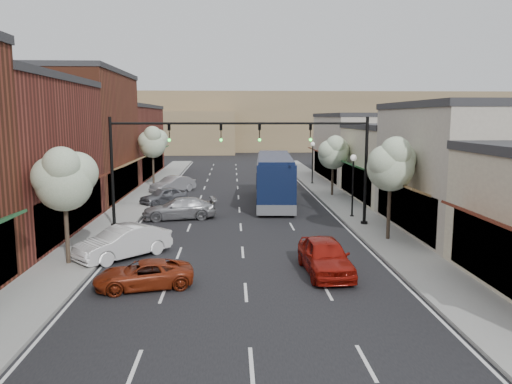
{
  "coord_description": "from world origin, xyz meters",
  "views": [
    {
      "loc": [
        -0.5,
        -23.26,
        7.0
      ],
      "look_at": [
        1.0,
        8.5,
        2.2
      ],
      "focal_mm": 35.0,
      "sensor_mm": 36.0,
      "label": 1
    }
  ],
  "objects": [
    {
      "name": "ground",
      "position": [
        0.0,
        0.0,
        0.0
      ],
      "size": [
        160.0,
        160.0,
        0.0
      ],
      "primitive_type": "plane",
      "color": "black",
      "rests_on": "ground"
    },
    {
      "name": "sidewalk_left",
      "position": [
        -8.4,
        18.5,
        0.07
      ],
      "size": [
        2.8,
        73.0,
        0.15
      ],
      "primitive_type": "cube",
      "color": "gray",
      "rests_on": "ground"
    },
    {
      "name": "sidewalk_right",
      "position": [
        8.4,
        18.5,
        0.07
      ],
      "size": [
        2.8,
        73.0,
        0.15
      ],
      "primitive_type": "cube",
      "color": "gray",
      "rests_on": "ground"
    },
    {
      "name": "curb_left",
      "position": [
        -7.0,
        18.5,
        0.07
      ],
      "size": [
        0.25,
        73.0,
        0.17
      ],
      "primitive_type": "cube",
      "color": "gray",
      "rests_on": "ground"
    },
    {
      "name": "curb_right",
      "position": [
        7.0,
        18.5,
        0.07
      ],
      "size": [
        0.25,
        73.0,
        0.17
      ],
      "primitive_type": "cube",
      "color": "gray",
      "rests_on": "ground"
    },
    {
      "name": "bldg_left_midfar",
      "position": [
        -14.24,
        20.0,
        5.4
      ],
      "size": [
        10.14,
        14.1,
        10.9
      ],
      "color": "brown",
      "rests_on": "ground"
    },
    {
      "name": "bldg_left_far",
      "position": [
        -14.22,
        36.0,
        4.16
      ],
      "size": [
        10.14,
        18.1,
        8.4
      ],
      "color": "maroon",
      "rests_on": "ground"
    },
    {
      "name": "bldg_right_midnear",
      "position": [
        13.72,
        6.0,
        3.91
      ],
      "size": [
        9.14,
        12.1,
        7.9
      ],
      "color": "#B7AF9D",
      "rests_on": "ground"
    },
    {
      "name": "bldg_right_midfar",
      "position": [
        13.7,
        18.0,
        3.17
      ],
      "size": [
        9.14,
        12.1,
        6.4
      ],
      "color": "beige",
      "rests_on": "ground"
    },
    {
      "name": "bldg_right_far",
      "position": [
        13.71,
        32.0,
        3.66
      ],
      "size": [
        9.14,
        16.1,
        7.4
      ],
      "color": "#B7AF9D",
      "rests_on": "ground"
    },
    {
      "name": "hill_far",
      "position": [
        0.0,
        90.0,
        6.0
      ],
      "size": [
        120.0,
        30.0,
        12.0
      ],
      "primitive_type": "cube",
      "color": "#7A6647",
      "rests_on": "ground"
    },
    {
      "name": "hill_near",
      "position": [
        -25.0,
        78.0,
        4.0
      ],
      "size": [
        50.0,
        20.0,
        8.0
      ],
      "primitive_type": "cube",
      "color": "#7A6647",
      "rests_on": "ground"
    },
    {
      "name": "signal_mast_right",
      "position": [
        5.62,
        8.0,
        4.62
      ],
      "size": [
        8.22,
        0.46,
        7.0
      ],
      "color": "black",
      "rests_on": "ground"
    },
    {
      "name": "signal_mast_left",
      "position": [
        -5.62,
        8.0,
        4.62
      ],
      "size": [
        8.22,
        0.46,
        7.0
      ],
      "color": "black",
      "rests_on": "ground"
    },
    {
      "name": "tree_right_near",
      "position": [
        8.35,
        3.94,
        4.45
      ],
      "size": [
        2.85,
        2.65,
        5.95
      ],
      "color": "#47382B",
      "rests_on": "ground"
    },
    {
      "name": "tree_right_far",
      "position": [
        8.35,
        19.94,
        3.99
      ],
      "size": [
        2.85,
        2.65,
        5.43
      ],
      "color": "#47382B",
      "rests_on": "ground"
    },
    {
      "name": "tree_left_near",
      "position": [
        -8.25,
        -0.06,
        4.22
      ],
      "size": [
        2.85,
        2.65,
        5.69
      ],
      "color": "#47382B",
      "rests_on": "ground"
    },
    {
      "name": "tree_left_far",
      "position": [
        -8.25,
        25.94,
        4.6
      ],
      "size": [
        2.85,
        2.65,
        6.13
      ],
      "color": "#47382B",
      "rests_on": "ground"
    },
    {
      "name": "lamp_post_near",
      "position": [
        7.8,
        10.5,
        3.01
      ],
      "size": [
        0.44,
        0.44,
        4.44
      ],
      "color": "black",
      "rests_on": "ground"
    },
    {
      "name": "lamp_post_far",
      "position": [
        7.8,
        28.0,
        3.01
      ],
      "size": [
        0.44,
        0.44,
        4.44
      ],
      "color": "black",
      "rests_on": "ground"
    },
    {
      "name": "coach_bus",
      "position": [
        2.92,
        16.94,
        2.02
      ],
      "size": [
        3.57,
        12.92,
        3.9
      ],
      "rotation": [
        0.0,
        0.0,
        -0.06
      ],
      "color": "#0E1839",
      "rests_on": "ground"
    },
    {
      "name": "red_hatchback",
      "position": [
        3.63,
        -1.73,
        0.82
      ],
      "size": [
        2.17,
        4.88,
        1.63
      ],
      "primitive_type": "imported",
      "rotation": [
        0.0,
        0.0,
        0.05
      ],
      "color": "maroon",
      "rests_on": "ground"
    },
    {
      "name": "parked_car_a",
      "position": [
        -4.2,
        -3.25,
        0.56
      ],
      "size": [
        4.36,
        2.71,
        1.12
      ],
      "primitive_type": "imported",
      "rotation": [
        0.0,
        0.0,
        -1.35
      ],
      "color": "maroon",
      "rests_on": "ground"
    },
    {
      "name": "parked_car_b",
      "position": [
        -5.98,
        1.25,
        0.81
      ],
      "size": [
        4.67,
        4.65,
        1.61
      ],
      "primitive_type": "imported",
      "rotation": [
        0.0,
        0.0,
        -0.79
      ],
      "color": "silver",
      "rests_on": "ground"
    },
    {
      "name": "parked_car_c",
      "position": [
        -4.2,
        10.83,
        0.73
      ],
      "size": [
        5.32,
        2.85,
        1.47
      ],
      "primitive_type": "imported",
      "rotation": [
        0.0,
        0.0,
        -1.41
      ],
      "color": "#949599",
      "rests_on": "ground"
    },
    {
      "name": "parked_car_d",
      "position": [
        -6.08,
        16.81,
        0.68
      ],
      "size": [
        4.03,
        3.86,
        1.36
      ],
      "primitive_type": "imported",
      "rotation": [
        0.0,
        0.0,
        -0.84
      ],
      "color": "#5B5C63",
      "rests_on": "ground"
    },
    {
      "name": "parked_car_e",
      "position": [
        -6.07,
        23.15,
        0.76
      ],
      "size": [
        4.16,
        4.57,
        1.51
      ],
      "primitive_type": "imported",
      "rotation": [
        0.0,
        0.0,
        -0.69
      ],
      "color": "#A9A9AE",
      "rests_on": "ground"
    }
  ]
}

